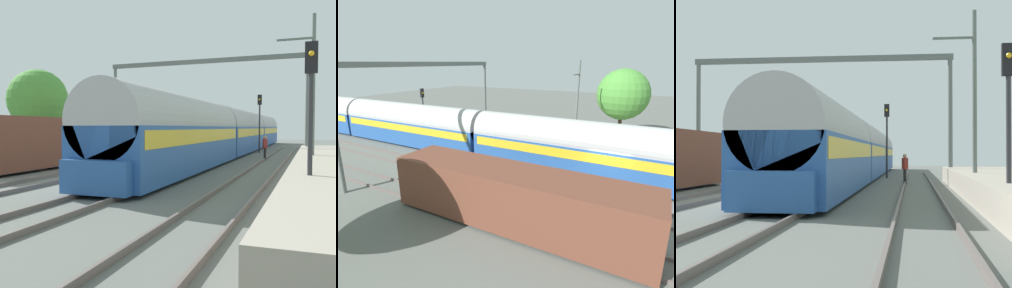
{
  "view_description": "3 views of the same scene",
  "coord_description": "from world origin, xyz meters",
  "views": [
    {
      "loc": [
        8.46,
        -16.55,
        2.3
      ],
      "look_at": [
        2.01,
        0.65,
        1.51
      ],
      "focal_mm": 41.41,
      "sensor_mm": 36.0,
      "label": 1
    },
    {
      "loc": [
        -17.07,
        -2.5,
        7.85
      ],
      "look_at": [
        0.51,
        7.35,
        1.95
      ],
      "focal_mm": 30.06,
      "sensor_mm": 36.0,
      "label": 2
    },
    {
      "loc": [
        5.76,
        -20.29,
        1.7
      ],
      "look_at": [
        1.01,
        17.93,
        2.4
      ],
      "focal_mm": 59.33,
      "sensor_mm": 36.0,
      "label": 3
    }
  ],
  "objects": [
    {
      "name": "person_crossing",
      "position": [
        5.31,
        11.3,
        1.03
      ],
      "size": [
        0.38,
        0.46,
        1.73
      ],
      "rotation": [
        0.0,
        0.0,
        1.96
      ],
      "color": "#262626",
      "rests_on": "ground"
    },
    {
      "name": "track_far_east",
      "position": [
        6.04,
        0.0,
        0.08
      ],
      "size": [
        1.52,
        60.0,
        0.16
      ],
      "color": "#625753",
      "rests_on": "ground"
    },
    {
      "name": "catenary_gantry",
      "position": [
        0.0,
        14.13,
        5.9
      ],
      "size": [
        16.47,
        0.28,
        7.86
      ],
      "color": "slate",
      "rests_on": "ground"
    },
    {
      "name": "railway_signal_near",
      "position": [
        8.39,
        -4.55,
        3.07
      ],
      "size": [
        0.36,
        0.3,
        4.77
      ],
      "color": "#2D2D33",
      "rests_on": "ground"
    },
    {
      "name": "ground",
      "position": [
        0.0,
        0.0,
        0.0
      ],
      "size": [
        120.0,
        120.0,
        0.0
      ],
      "primitive_type": "plane",
      "color": "#5F625D"
    },
    {
      "name": "track_east",
      "position": [
        2.01,
        0.0,
        0.08
      ],
      "size": [
        1.51,
        60.0,
        0.16
      ],
      "color": "#625753",
      "rests_on": "ground"
    },
    {
      "name": "passenger_train",
      "position": [
        2.01,
        18.64,
        1.97
      ],
      "size": [
        2.93,
        49.2,
        3.82
      ],
      "color": "#28569E",
      "rests_on": "ground"
    },
    {
      "name": "track_west",
      "position": [
        -2.01,
        0.0,
        0.08
      ],
      "size": [
        1.51,
        60.0,
        0.16
      ],
      "color": "#625753",
      "rests_on": "ground"
    },
    {
      "name": "railway_signal_far",
      "position": [
        3.93,
        19.07,
        3.35
      ],
      "size": [
        0.36,
        0.3,
        5.25
      ],
      "color": "#2D2D33",
      "rests_on": "ground"
    },
    {
      "name": "catenary_pole_east_mid",
      "position": [
        8.39,
        4.36,
        4.15
      ],
      "size": [
        1.9,
        0.2,
        8.0
      ],
      "color": "slate",
      "rests_on": "ground"
    }
  ]
}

